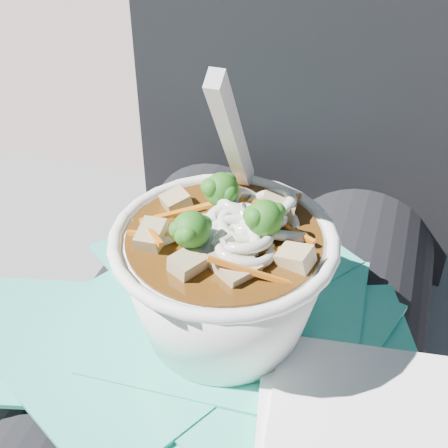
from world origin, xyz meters
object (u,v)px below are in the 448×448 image
(lap, at_px, (225,395))
(person_body, at_px, (255,307))
(udon_bowl, at_px, (225,270))
(plastic_bag, at_px, (217,334))

(lap, bearing_deg, person_body, 90.00)
(person_body, relative_size, udon_bowl, 5.22)
(lap, relative_size, person_body, 0.46)
(lap, relative_size, plastic_bag, 1.25)
(udon_bowl, bearing_deg, lap, 110.64)
(lap, distance_m, person_body, 0.09)
(plastic_bag, bearing_deg, person_body, 88.96)
(udon_bowl, bearing_deg, plastic_bag, -155.68)
(plastic_bag, relative_size, udon_bowl, 1.94)
(lap, height_order, udon_bowl, udon_bowl)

